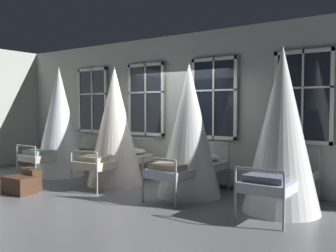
{
  "coord_description": "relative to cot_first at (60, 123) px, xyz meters",
  "views": [
    {
      "loc": [
        4.7,
        -5.98,
        1.68
      ],
      "look_at": [
        0.48,
        -0.02,
        1.32
      ],
      "focal_mm": 39.8,
      "sensor_mm": 36.0,
      "label": 1
    }
  ],
  "objects": [
    {
      "name": "ground",
      "position": [
        2.81,
        0.02,
        -1.3
      ],
      "size": [
        22.0,
        22.0,
        0.0
      ],
      "primitive_type": "plane",
      "color": "slate"
    },
    {
      "name": "window_bank",
      "position": [
        2.81,
        1.06,
        -0.2
      ],
      "size": [
        6.62,
        0.1,
        2.67
      ],
      "color": "black",
      "rests_on": "ground"
    },
    {
      "name": "cot_fourth",
      "position": [
        5.56,
        -0.03,
        -0.01
      ],
      "size": [
        1.24,
        1.91,
        2.68
      ],
      "rotation": [
        0.0,
        0.0,
        1.56
      ],
      "color": "#9EA3A8",
      "rests_on": "ground"
    },
    {
      "name": "rug_first",
      "position": [
        0.04,
        -1.32,
        -1.29
      ],
      "size": [
        0.82,
        0.58,
        0.01
      ],
      "primitive_type": "cube",
      "rotation": [
        0.0,
        0.0,
        -0.03
      ],
      "color": "brown",
      "rests_on": "ground"
    },
    {
      "name": "suitcase_dark",
      "position": [
        0.87,
        -1.43,
        -1.07
      ],
      "size": [
        0.58,
        0.29,
        0.47
      ],
      "rotation": [
        0.0,
        0.0,
        -0.15
      ],
      "color": "#472D1E",
      "rests_on": "ground"
    },
    {
      "name": "cot_first",
      "position": [
        0.0,
        0.0,
        0.0
      ],
      "size": [
        1.24,
        1.92,
        2.69
      ],
      "rotation": [
        0.0,
        0.0,
        1.55
      ],
      "color": "#9EA3A8",
      "rests_on": "ground"
    },
    {
      "name": "travel_trunk",
      "position": [
        0.97,
        -1.75,
        -1.13
      ],
      "size": [
        0.65,
        0.41,
        0.34
      ],
      "primitive_type": "cube",
      "rotation": [
        0.0,
        0.0,
        0.02
      ],
      "color": "#472D1E",
      "rests_on": "ground"
    },
    {
      "name": "cot_third",
      "position": [
        3.75,
        0.04,
        -0.08
      ],
      "size": [
        1.24,
        1.92,
        2.52
      ],
      "rotation": [
        0.0,
        0.0,
        1.54
      ],
      "color": "#9EA3A8",
      "rests_on": "ground"
    },
    {
      "name": "cot_second",
      "position": [
        1.87,
        0.0,
        -0.05
      ],
      "size": [
        1.24,
        1.92,
        2.58
      ],
      "rotation": [
        0.0,
        0.0,
        1.6
      ],
      "color": "#9EA3A8",
      "rests_on": "ground"
    },
    {
      "name": "back_wall_with_windows",
      "position": [
        2.81,
        1.18,
        0.37
      ],
      "size": [
        10.63,
        0.1,
        3.34
      ],
      "primitive_type": "cube",
      "color": "#B2B7AD",
      "rests_on": "ground"
    }
  ]
}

